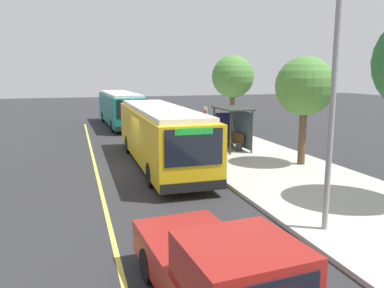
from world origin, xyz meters
TOP-DOWN VIEW (x-y plane):
  - ground_plane at (0.00, 0.00)m, footprint 120.00×120.00m
  - sidewalk_curb at (0.00, 6.00)m, footprint 44.00×6.40m
  - lane_stripe_center at (0.00, -2.20)m, footprint 36.00×0.14m
  - transit_bus_main at (-0.33, 1.01)m, footprint 11.78×2.66m
  - transit_bus_second at (-15.96, 0.84)m, footprint 11.53×2.91m
  - pickup_truck at (12.25, -0.60)m, footprint 5.54×2.42m
  - bus_shelter at (-2.51, 5.93)m, footprint 2.90×1.60m
  - waiting_bench at (-2.42, 6.01)m, footprint 1.60×0.48m
  - route_sign_post at (-0.08, 3.33)m, footprint 0.44×0.08m
  - pedestrian_commuter at (-2.06, 4.54)m, footprint 0.24×0.40m
  - street_tree_near_shelter at (2.12, 7.60)m, footprint 2.83×2.83m
  - street_tree_upstreet at (-8.31, 8.28)m, footprint 3.10×3.10m
  - utility_pole at (9.41, 3.71)m, footprint 0.16×0.16m

SIDE VIEW (x-z plane):
  - ground_plane at x=0.00m, z-range 0.00..0.00m
  - lane_stripe_center at x=0.00m, z-range 0.00..0.01m
  - sidewalk_curb at x=0.00m, z-range 0.00..0.15m
  - waiting_bench at x=-2.42m, z-range 0.16..1.11m
  - pickup_truck at x=12.25m, z-range -0.07..1.78m
  - pedestrian_commuter at x=-2.06m, z-range 0.27..1.96m
  - transit_bus_second at x=-15.96m, z-range 0.14..3.09m
  - transit_bus_main at x=-0.33m, z-range 0.14..3.09m
  - bus_shelter at x=-2.51m, z-range 0.68..3.16m
  - route_sign_post at x=-0.08m, z-range 0.56..3.36m
  - utility_pole at x=9.41m, z-range 0.15..6.55m
  - street_tree_near_shelter at x=2.12m, z-range 1.33..6.59m
  - street_tree_upstreet at x=-8.31m, z-range 1.44..7.20m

